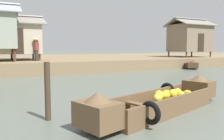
% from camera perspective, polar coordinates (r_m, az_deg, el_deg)
% --- Properties ---
extents(ground_plane, '(300.00, 300.00, 0.00)m').
position_cam_1_polar(ground_plane, '(10.31, 1.19, -4.38)').
color(ground_plane, '#596056').
extents(riverbank_strip, '(160.00, 20.00, 0.84)m').
position_cam_1_polar(riverbank_strip, '(25.32, -16.23, 2.13)').
color(riverbank_strip, '#7F6B4C').
rests_on(riverbank_strip, ground).
extents(banana_boat, '(5.21, 2.44, 0.85)m').
position_cam_1_polar(banana_boat, '(6.57, 12.05, -7.33)').
color(banana_boat, brown).
rests_on(banana_boat, ground).
extents(fishing_skiff_distant, '(3.03, 4.06, 0.77)m').
position_cam_1_polar(fishing_skiff_distant, '(22.12, 17.93, 1.29)').
color(fishing_skiff_distant, '#473323').
rests_on(fishing_skiff_distant, ground).
extents(stilt_house_mid_left, '(4.10, 3.82, 3.41)m').
position_cam_1_polar(stilt_house_mid_left, '(19.26, -22.59, 7.29)').
color(stilt_house_mid_left, '#4C3826').
rests_on(stilt_house_mid_left, riverbank_strip).
extents(stilt_house_mid_right, '(4.45, 3.46, 4.00)m').
position_cam_1_polar(stilt_house_mid_right, '(25.94, 18.46, 7.51)').
color(stilt_house_mid_right, '#4C3826').
rests_on(stilt_house_mid_right, riverbank_strip).
extents(vendor_person, '(0.44, 0.44, 1.66)m').
position_cam_1_polar(vendor_person, '(17.57, -17.98, 5.15)').
color(vendor_person, '#332D28').
rests_on(vendor_person, riverbank_strip).
extents(mooring_post, '(0.14, 0.14, 1.42)m').
position_cam_1_polar(mooring_post, '(5.84, -15.47, -5.02)').
color(mooring_post, '#423323').
rests_on(mooring_post, ground).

